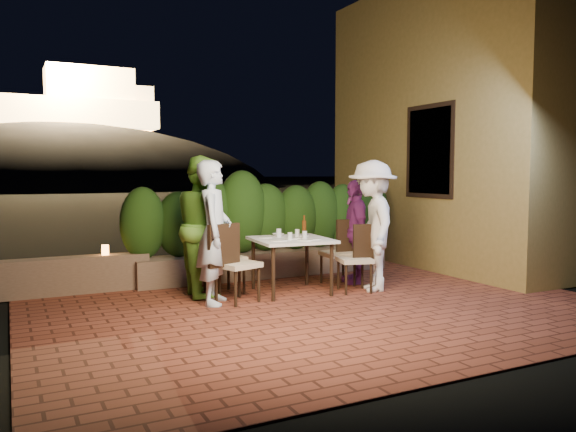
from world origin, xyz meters
TOP-DOWN VIEW (x-y plane):
  - ground at (0.00, 0.00)m, footprint 400.00×400.00m
  - terrace_floor at (0.00, 0.50)m, footprint 7.00×6.00m
  - building_wall at (3.60, 2.00)m, footprint 1.60×5.00m
  - window_pane at (2.82, 1.50)m, footprint 0.08×1.00m
  - window_frame at (2.81, 1.50)m, footprint 0.06×1.15m
  - planter at (0.20, 2.30)m, footprint 4.20×0.55m
  - hedge at (0.20, 2.30)m, footprint 4.00×0.70m
  - parapet at (-2.80, 2.30)m, footprint 2.20×0.30m
  - hill at (2.00, 60.00)m, footprint 52.00×40.00m
  - fortress at (2.00, 60.00)m, footprint 26.00×8.00m
  - dining_table at (-0.02, 1.01)m, footprint 1.08×1.08m
  - plate_nw at (-0.29, 0.85)m, footprint 0.24×0.24m
  - plate_sw at (-0.31, 1.25)m, footprint 0.20×0.20m
  - plate_ne at (0.20, 0.78)m, footprint 0.20×0.20m
  - plate_se at (0.25, 1.23)m, footprint 0.22×0.22m
  - plate_centre at (0.00, 0.99)m, footprint 0.24×0.24m
  - plate_front at (0.04, 0.72)m, footprint 0.22×0.22m
  - glass_nw at (-0.13, 0.83)m, footprint 0.06×0.06m
  - glass_sw at (-0.11, 1.22)m, footprint 0.07×0.07m
  - glass_ne at (0.11, 0.87)m, footprint 0.06×0.06m
  - glass_se at (0.14, 1.15)m, footprint 0.06×0.06m
  - beer_bottle at (0.20, 1.05)m, footprint 0.06×0.06m
  - bowl at (-0.06, 1.35)m, footprint 0.15×0.15m
  - chair_left_front at (-0.89, 0.81)m, footprint 0.59×0.59m
  - chair_left_back at (-0.87, 1.34)m, footprint 0.56×0.56m
  - chair_right_front at (0.79, 0.67)m, footprint 0.53×0.53m
  - chair_right_back at (0.84, 1.19)m, footprint 0.48×0.48m
  - diner_blue at (-1.18, 0.86)m, footprint 0.68×0.78m
  - diner_green at (-1.13, 1.41)m, footprint 0.79×0.97m
  - diner_white at (1.06, 0.64)m, footprint 1.09×1.35m
  - diner_purple at (1.14, 1.19)m, footprint 0.67×0.98m
  - parapet_lamp at (-2.28, 2.30)m, footprint 0.10×0.10m

SIDE VIEW (x-z plane):
  - hill at x=2.00m, z-range -15.00..7.00m
  - terrace_floor at x=0.00m, z-range -0.15..0.00m
  - ground at x=0.00m, z-range -0.02..-0.02m
  - planter at x=0.20m, z-range 0.00..0.40m
  - parapet at x=-2.80m, z-range 0.00..0.50m
  - dining_table at x=-0.02m, z-range 0.00..0.75m
  - chair_right_front at x=0.79m, z-range 0.00..0.94m
  - chair_right_back at x=0.84m, z-range 0.00..0.96m
  - chair_left_front at x=-0.89m, z-range 0.00..1.02m
  - chair_left_back at x=-0.87m, z-range 0.00..1.02m
  - parapet_lamp at x=-2.28m, z-range 0.50..0.64m
  - plate_sw at x=-0.31m, z-range 0.75..0.76m
  - plate_ne at x=0.20m, z-range 0.75..0.76m
  - plate_se at x=0.25m, z-range 0.75..0.76m
  - plate_front at x=0.04m, z-range 0.75..0.76m
  - plate_centre at x=0.00m, z-range 0.75..0.76m
  - plate_nw at x=-0.29m, z-range 0.75..0.76m
  - bowl at x=-0.06m, z-range 0.75..0.79m
  - diner_purple at x=1.14m, z-range 0.00..1.54m
  - glass_nw at x=-0.13m, z-range 0.75..0.86m
  - glass_se at x=0.14m, z-range 0.75..0.86m
  - glass_ne at x=0.11m, z-range 0.75..0.86m
  - glass_sw at x=-0.11m, z-range 0.75..0.87m
  - diner_blue at x=-1.18m, z-range 0.00..1.80m
  - beer_bottle at x=0.20m, z-range 0.75..1.05m
  - diner_white at x=1.06m, z-range 0.00..1.82m
  - diner_green at x=-1.13m, z-range 0.00..1.87m
  - hedge at x=0.20m, z-range 0.40..1.50m
  - window_pane at x=2.82m, z-range 1.30..2.70m
  - window_frame at x=2.81m, z-range 1.23..2.77m
  - building_wall at x=3.60m, z-range 0.00..5.00m
  - fortress at x=2.00m, z-range 6.50..14.50m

